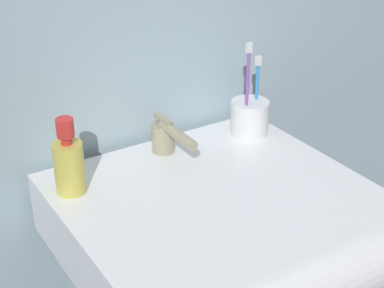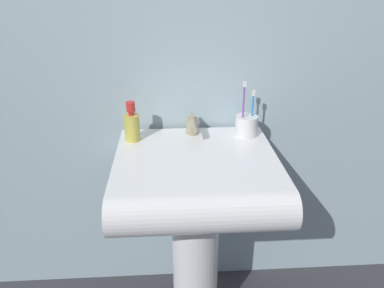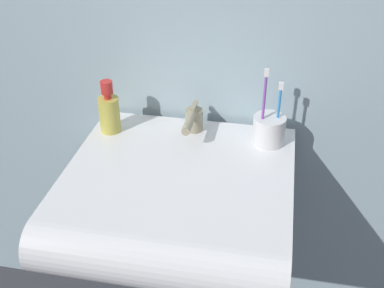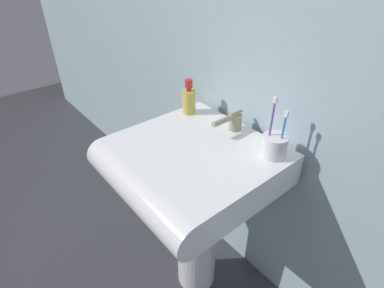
{
  "view_description": "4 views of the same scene",
  "coord_description": "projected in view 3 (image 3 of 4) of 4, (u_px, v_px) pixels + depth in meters",
  "views": [
    {
      "loc": [
        -0.54,
        -0.77,
        1.36
      ],
      "look_at": [
        -0.04,
        0.02,
        0.88
      ],
      "focal_mm": 55.0,
      "sensor_mm": 36.0,
      "label": 1
    },
    {
      "loc": [
        -0.09,
        -1.14,
        1.35
      ],
      "look_at": [
        -0.01,
        0.01,
        0.82
      ],
      "focal_mm": 35.0,
      "sensor_mm": 36.0,
      "label": 2
    },
    {
      "loc": [
        0.21,
        -0.93,
        1.47
      ],
      "look_at": [
        0.04,
        -0.03,
        0.87
      ],
      "focal_mm": 45.0,
      "sensor_mm": 36.0,
      "label": 3
    },
    {
      "loc": [
        0.67,
        -0.58,
        1.38
      ],
      "look_at": [
        -0.01,
        -0.02,
        0.79
      ],
      "focal_mm": 28.0,
      "sensor_mm": 36.0,
      "label": 4
    }
  ],
  "objects": [
    {
      "name": "sink_basin",
      "position": [
        176.0,
        201.0,
        1.17
      ],
      "size": [
        0.55,
        0.55,
        0.12
      ],
      "color": "white",
      "rests_on": "sink_pedestal"
    },
    {
      "name": "faucet",
      "position": [
        194.0,
        120.0,
        1.3
      ],
      "size": [
        0.05,
        0.15,
        0.08
      ],
      "color": "tan",
      "rests_on": "sink_basin"
    },
    {
      "name": "soap_bottle",
      "position": [
        109.0,
        112.0,
        1.3
      ],
      "size": [
        0.06,
        0.06,
        0.15
      ],
      "color": "gold",
      "rests_on": "sink_basin"
    },
    {
      "name": "toothbrush_cup",
      "position": [
        269.0,
        129.0,
        1.25
      ],
      "size": [
        0.08,
        0.08,
        0.21
      ],
      "color": "white",
      "rests_on": "sink_basin"
    }
  ]
}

